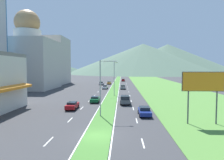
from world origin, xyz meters
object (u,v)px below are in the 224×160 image
Objects in this scene: street_lamp_mid at (113,76)px; car_9 at (101,83)px; car_2 at (123,87)px; billboard_roadside at (203,84)px; car_1 at (144,111)px; car_6 at (95,99)px; pickup_truck_0 at (125,100)px; car_5 at (72,105)px; street_lamp_near at (102,84)px; car_3 at (123,80)px; car_4 at (109,83)px; car_7 at (105,87)px.

street_lamp_mid reaches higher than car_9.
car_2 reaches higher than car_9.
car_2 is at bearing -151.08° from car_9.
billboard_roadside is 1.58× the size of car_1.
street_lamp_mid is 2.11× the size of car_1.
street_lamp_mid is at bearing -9.39° from car_2.
car_2 is 1.02× the size of car_6.
car_1 is (-7.55, 4.90, -4.98)m from billboard_roadside.
billboard_roadside is at bearing 13.38° from car_2.
street_lamp_mid is 14.52m from pickup_truck_0.
car_2 is 38.32m from car_5.
street_lamp_near reaches higher than car_9.
car_3 reaches higher than car_5.
street_lamp_mid is 1.85× the size of pickup_truck_0.
pickup_truck_0 is (-3.10, 10.33, 0.24)m from car_1.
car_4 is 0.99× the size of car_7.
billboard_roadside is at bearing -161.93° from car_9.
car_4 is 1.01× the size of car_9.
billboard_roadside reaches higher than car_1.
car_4 is at bearing 95.32° from street_lamp_mid.
car_2 reaches higher than car_6.
billboard_roadside is at bearing 6.76° from car_3.
billboard_roadside is at bearing -15.78° from street_lamp_near.
car_2 reaches higher than car_7.
street_lamp_near is at bearing -4.87° from car_2.
car_7 is at bearing 110.88° from billboard_roadside.
car_5 is (-9.92, -37.01, -0.01)m from car_2.
car_5 is 0.81× the size of pickup_truck_0.
car_4 is 0.92× the size of car_5.
billboard_roadside reaches higher than car_6.
street_lamp_mid reaches higher than car_4.
car_3 is (-3.06, 84.60, 0.01)m from car_1.
billboard_roadside is at bearing -159.12° from car_7.
street_lamp_near is at bearing -91.56° from street_lamp_mid.
billboard_roadside is 1.86× the size of car_9.
car_9 is at bearing 134.92° from car_4.
car_2 is 1.15× the size of car_4.
car_5 is at bearing -15.01° from car_2.
car_3 is 27.25m from car_9.
car_6 is (-6.56, -28.97, -0.04)m from car_2.
car_6 is (-3.64, -11.31, -4.99)m from street_lamp_mid.
pickup_truck_0 reaches higher than car_3.
car_3 is 1.06× the size of car_9.
car_9 is at bearing 108.07° from billboard_roadside.
street_lamp_mid is at bearing -167.94° from car_7.
street_lamp_near is at bearing -2.66° from car_3.
street_lamp_near is 1.24× the size of billboard_roadside.
pickup_truck_0 is at bearing -106.31° from car_6.
pickup_truck_0 is at bearing -172.50° from car_4.
billboard_roadside reaches higher than car_2.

